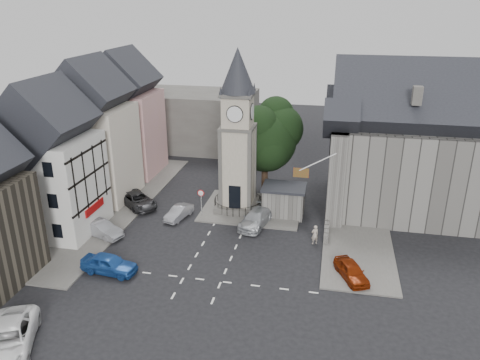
% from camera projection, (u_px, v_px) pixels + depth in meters
% --- Properties ---
extents(ground, '(120.00, 120.00, 0.00)m').
position_uv_depth(ground, '(219.00, 245.00, 41.38)').
color(ground, black).
rests_on(ground, ground).
extents(pavement_west, '(6.00, 30.00, 0.14)m').
position_uv_depth(pavement_west, '(118.00, 205.00, 49.18)').
color(pavement_west, '#595651').
rests_on(pavement_west, ground).
extents(pavement_east, '(6.00, 26.00, 0.14)m').
position_uv_depth(pavement_east, '(356.00, 218.00, 46.39)').
color(pavement_east, '#595651').
rests_on(pavement_east, ground).
extents(central_island, '(10.00, 8.00, 0.16)m').
position_uv_depth(central_island, '(252.00, 209.00, 48.36)').
color(central_island, '#595651').
rests_on(central_island, ground).
extents(road_markings, '(20.00, 8.00, 0.01)m').
position_uv_depth(road_markings, '(202.00, 279.00, 36.36)').
color(road_markings, silver).
rests_on(road_markings, ground).
extents(clock_tower, '(4.86, 4.86, 16.25)m').
position_uv_depth(clock_tower, '(238.00, 133.00, 45.71)').
color(clock_tower, '#4C4944').
rests_on(clock_tower, ground).
extents(stone_shelter, '(4.30, 3.30, 3.08)m').
position_uv_depth(stone_shelter, '(284.00, 200.00, 46.75)').
color(stone_shelter, '#575450').
rests_on(stone_shelter, ground).
extents(town_tree, '(7.20, 7.20, 10.80)m').
position_uv_depth(town_tree, '(266.00, 132.00, 50.32)').
color(town_tree, black).
rests_on(town_tree, ground).
extents(warning_sign_post, '(0.70, 0.19, 2.85)m').
position_uv_depth(warning_sign_post, '(201.00, 197.00, 46.20)').
color(warning_sign_post, black).
rests_on(warning_sign_post, ground).
extents(terrace_pink, '(8.10, 7.60, 12.80)m').
position_uv_depth(terrace_pink, '(126.00, 121.00, 56.49)').
color(terrace_pink, '#CC968C').
rests_on(terrace_pink, ground).
extents(terrace_cream, '(8.10, 7.60, 12.80)m').
position_uv_depth(terrace_cream, '(94.00, 139.00, 49.19)').
color(terrace_cream, beige).
rests_on(terrace_cream, ground).
extents(terrace_tudor, '(8.10, 7.60, 12.00)m').
position_uv_depth(terrace_tudor, '(51.00, 168.00, 42.04)').
color(terrace_tudor, silver).
rests_on(terrace_tudor, ground).
extents(backdrop_west, '(20.00, 10.00, 8.00)m').
position_uv_depth(backdrop_west, '(185.00, 119.00, 67.72)').
color(backdrop_west, '#4C4944').
rests_on(backdrop_west, ground).
extents(east_building, '(14.40, 11.40, 12.60)m').
position_uv_depth(east_building, '(398.00, 152.00, 46.20)').
color(east_building, '#575450').
rests_on(east_building, ground).
extents(east_boundary_wall, '(0.40, 16.00, 0.90)m').
position_uv_depth(east_boundary_wall, '(328.00, 204.00, 48.61)').
color(east_boundary_wall, '#575450').
rests_on(east_boundary_wall, ground).
extents(flagpole, '(3.68, 0.10, 2.74)m').
position_uv_depth(flagpole, '(318.00, 162.00, 40.97)').
color(flagpole, white).
rests_on(flagpole, ground).
extents(car_west_blue, '(4.72, 2.28, 1.55)m').
position_uv_depth(car_west_blue, '(109.00, 264.00, 37.03)').
color(car_west_blue, '#1C4B9C').
rests_on(car_west_blue, ground).
extents(car_west_silver, '(4.65, 2.88, 1.45)m').
position_uv_depth(car_west_silver, '(101.00, 229.00, 42.73)').
color(car_west_silver, gray).
rests_on(car_west_silver, ground).
extents(car_west_grey, '(5.62, 5.33, 1.48)m').
position_uv_depth(car_west_grey, '(138.00, 200.00, 48.79)').
color(car_west_grey, '#27272A').
rests_on(car_west_grey, ground).
extents(car_island_silver, '(2.23, 3.95, 1.23)m').
position_uv_depth(car_island_silver, '(179.00, 213.00, 46.25)').
color(car_island_silver, '#A0A1A9').
rests_on(car_island_silver, ground).
extents(car_island_east, '(3.15, 5.49, 1.50)m').
position_uv_depth(car_island_east, '(256.00, 218.00, 44.74)').
color(car_island_east, '#B1B5BA').
rests_on(car_island_east, ground).
extents(car_east_red, '(3.12, 4.28, 1.35)m').
position_uv_depth(car_east_red, '(351.00, 271.00, 36.26)').
color(car_east_red, maroon).
rests_on(car_east_red, ground).
extents(van_sw_white, '(5.14, 6.79, 1.71)m').
position_uv_depth(van_sw_white, '(9.00, 339.00, 28.75)').
color(van_sw_white, white).
rests_on(van_sw_white, ground).
extents(pedestrian, '(0.79, 0.70, 1.81)m').
position_uv_depth(pedestrian, '(315.00, 235.00, 41.33)').
color(pedestrian, '#B3A594').
rests_on(pedestrian, ground).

